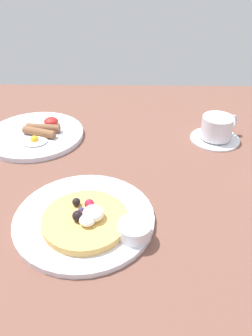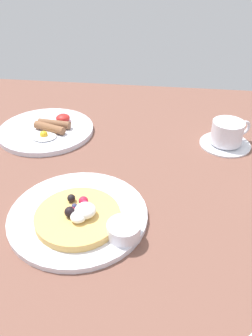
{
  "view_description": "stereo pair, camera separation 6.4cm",
  "coord_description": "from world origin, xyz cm",
  "views": [
    {
      "loc": [
        4.92,
        -53.64,
        43.28
      ],
      "look_at": [
        3.89,
        3.01,
        4.0
      ],
      "focal_mm": 35.58,
      "sensor_mm": 36.0,
      "label": 1
    },
    {
      "loc": [
        11.26,
        -53.17,
        43.28
      ],
      "look_at": [
        3.89,
        3.01,
        4.0
      ],
      "focal_mm": 35.58,
      "sensor_mm": 36.0,
      "label": 2
    }
  ],
  "objects": [
    {
      "name": "syrup_ramekin",
      "position": [
        5.62,
        -13.18,
        2.48
      ],
      "size": [
        5.76,
        5.76,
        2.63
      ],
      "color": "white",
      "rests_on": "pancake_plate"
    },
    {
      "name": "coffee_saucer",
      "position": [
        26.68,
        22.22,
        0.42
      ],
      "size": [
        12.66,
        12.66,
        0.85
      ],
      "primitive_type": "cylinder",
      "color": "white",
      "rests_on": "ground_plane"
    },
    {
      "name": "pancake_with_berries",
      "position": [
        -3.0,
        -10.45,
        2.16
      ],
      "size": [
        15.48,
        15.48,
        3.77
      ],
      "color": "#E1B15C",
      "rests_on": "pancake_plate"
    },
    {
      "name": "coffee_cup",
      "position": [
        26.82,
        22.3,
        3.75
      ],
      "size": [
        10.13,
        7.85,
        5.6
      ],
      "color": "white",
      "rests_on": "coffee_saucer"
    },
    {
      "name": "ground_plane",
      "position": [
        0.0,
        0.0,
        -1.5
      ],
      "size": [
        161.05,
        121.15,
        3.0
      ],
      "primitive_type": "cube",
      "color": "brown"
    },
    {
      "name": "pancake_plate",
      "position": [
        -3.61,
        -8.58,
        0.56
      ],
      "size": [
        25.97,
        25.97,
        1.13
      ],
      "primitive_type": "cylinder",
      "color": "white",
      "rests_on": "ground_plane"
    },
    {
      "name": "breakfast_plate",
      "position": [
        -20.38,
        22.7,
        0.65
      ],
      "size": [
        25.23,
        25.23,
        1.31
      ],
      "primitive_type": "cylinder",
      "color": "white",
      "rests_on": "ground_plane"
    },
    {
      "name": "fried_breakfast",
      "position": [
        -18.23,
        22.41,
        2.23
      ],
      "size": [
        9.47,
        13.99,
        2.3
      ],
      "color": "brown",
      "rests_on": "breakfast_plate"
    }
  ]
}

